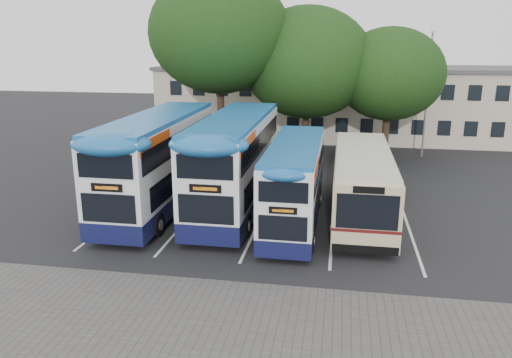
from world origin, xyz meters
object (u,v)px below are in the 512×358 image
object	(u,v)px
lamp_post	(428,88)
bus_dd_mid	(236,159)
bus_single	(362,179)
bus_dd_right	(295,180)
tree_left	(219,33)
tree_mid	(307,63)
bus_dd_left	(159,158)
tree_right	(390,74)

from	to	relation	value
lamp_post	bus_dd_mid	world-z (taller)	lamp_post
bus_single	bus_dd_mid	bearing A→B (deg)	-179.31
bus_dd_right	bus_dd_mid	bearing A→B (deg)	151.80
bus_single	tree_left	bearing A→B (deg)	133.55
tree_left	bus_dd_right	bearing A→B (deg)	-61.63
lamp_post	tree_mid	xyz separation A→B (m)	(-8.59, -2.03, 1.80)
bus_dd_left	bus_dd_mid	bearing A→B (deg)	7.92
tree_left	bus_dd_left	size ratio (longest dim) A/B	1.12
tree_mid	bus_single	size ratio (longest dim) A/B	0.99
tree_right	bus_dd_right	bearing A→B (deg)	-110.50
tree_mid	bus_dd_left	distance (m)	14.69
bus_dd_mid	tree_left	bearing A→B (deg)	107.57
tree_mid	bus_dd_mid	size ratio (longest dim) A/B	0.94
bus_dd_left	bus_single	world-z (taller)	bus_dd_left
lamp_post	tree_right	xyz separation A→B (m)	(-2.90, -1.78, 1.06)
bus_dd_left	bus_dd_mid	distance (m)	3.92
tree_right	bus_dd_mid	xyz separation A→B (m)	(-8.36, -12.16, -3.51)
tree_right	bus_single	world-z (taller)	tree_right
tree_left	bus_dd_mid	xyz separation A→B (m)	(3.20, -10.10, -6.25)
bus_dd_right	tree_left	bearing A→B (deg)	118.37
tree_left	bus_single	distance (m)	15.53
tree_mid	tree_right	distance (m)	5.75
tree_left	tree_right	size ratio (longest dim) A/B	1.39
bus_dd_left	bus_dd_right	world-z (taller)	bus_dd_left
tree_left	bus_dd_right	xyz separation A→B (m)	(6.37, -11.80, -6.73)
lamp_post	tree_mid	distance (m)	9.01
tree_mid	tree_right	xyz separation A→B (m)	(5.69, 0.26, -0.74)
lamp_post	tree_right	bearing A→B (deg)	-148.51
lamp_post	tree_mid	world-z (taller)	tree_mid
lamp_post	bus_dd_left	xyz separation A→B (m)	(-15.14, -14.48, -2.43)
lamp_post	tree_mid	bearing A→B (deg)	-166.70
tree_left	bus_dd_mid	world-z (taller)	tree_left
tree_mid	tree_right	size ratio (longest dim) A/B	1.15
tree_right	bus_single	xyz separation A→B (m)	(-2.02, -12.09, -4.31)
bus_dd_left	bus_single	size ratio (longest dim) A/B	1.06
bus_single	tree_right	bearing A→B (deg)	80.49
lamp_post	tree_left	xyz separation A→B (m)	(-14.45, -3.84, 3.80)
tree_mid	bus_single	world-z (taller)	tree_mid
tree_left	tree_mid	bearing A→B (deg)	17.13
bus_dd_left	bus_single	xyz separation A→B (m)	(10.21, 0.62, -0.82)
tree_right	bus_dd_right	size ratio (longest dim) A/B	0.99
lamp_post	bus_single	size ratio (longest dim) A/B	0.83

